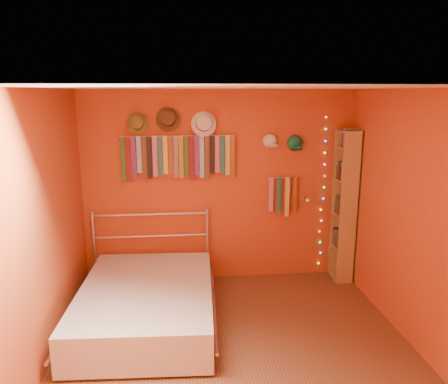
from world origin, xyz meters
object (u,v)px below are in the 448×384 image
object	(u,v)px
bookshelf	(347,206)
bed	(147,303)
tie_rack	(178,156)
reading_lamp	(307,200)

from	to	relation	value
bookshelf	bed	bearing A→B (deg)	-160.31
tie_rack	reading_lamp	world-z (taller)	tie_rack
reading_lamp	bed	bearing A→B (deg)	-155.94
bookshelf	bed	xyz separation A→B (m)	(-2.55, -0.91, -0.79)
bed	bookshelf	bearing A→B (deg)	22.37
tie_rack	reading_lamp	xyz separation A→B (m)	(1.63, -0.17, -0.57)
tie_rack	bookshelf	bearing A→B (deg)	-4.06
reading_lamp	bookshelf	distance (m)	0.56
tie_rack	reading_lamp	distance (m)	1.74
bookshelf	bed	distance (m)	2.83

